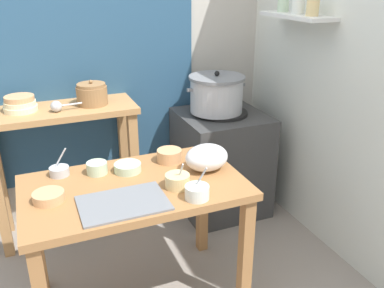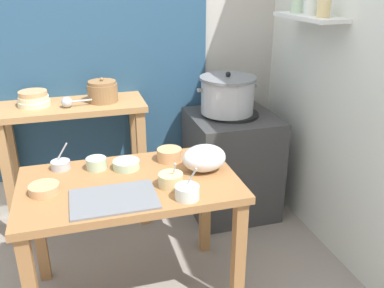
{
  "view_description": "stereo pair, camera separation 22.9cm",
  "coord_description": "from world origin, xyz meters",
  "px_view_note": "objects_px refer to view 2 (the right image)",
  "views": [
    {
      "loc": [
        -0.37,
        -1.82,
        1.7
      ],
      "look_at": [
        0.43,
        0.13,
        0.82
      ],
      "focal_mm": 38.7,
      "sensor_mm": 36.0,
      "label": 1
    },
    {
      "loc": [
        -0.16,
        -1.9,
        1.7
      ],
      "look_at": [
        0.43,
        0.13,
        0.82
      ],
      "focal_mm": 38.7,
      "sensor_mm": 36.0,
      "label": 2
    }
  ],
  "objects_px": {
    "prep_table": "(130,200)",
    "prep_bowl_4": "(171,179)",
    "prep_bowl_6": "(169,154)",
    "steamer_pot": "(227,95)",
    "prep_bowl_2": "(96,163)",
    "back_shelf_table": "(74,135)",
    "plastic_bag": "(204,158)",
    "clay_pot": "(103,91)",
    "serving_tray": "(114,199)",
    "prep_bowl_0": "(61,164)",
    "prep_bowl_5": "(44,189)",
    "prep_bowl_3": "(187,192)",
    "ladle": "(69,102)",
    "prep_bowl_1": "(126,164)",
    "bowl_stack_enamel": "(34,99)",
    "stove_block": "(231,163)"
  },
  "relations": [
    {
      "from": "back_shelf_table",
      "to": "steamer_pot",
      "type": "height_order",
      "value": "steamer_pot"
    },
    {
      "from": "prep_bowl_0",
      "to": "prep_bowl_5",
      "type": "relative_size",
      "value": 1.0
    },
    {
      "from": "prep_table",
      "to": "prep_bowl_2",
      "type": "height_order",
      "value": "prep_bowl_2"
    },
    {
      "from": "serving_tray",
      "to": "prep_bowl_1",
      "type": "relative_size",
      "value": 2.8
    },
    {
      "from": "prep_table",
      "to": "clay_pot",
      "type": "distance_m",
      "value": 0.92
    },
    {
      "from": "back_shelf_table",
      "to": "prep_bowl_0",
      "type": "bearing_deg",
      "value": -97.55
    },
    {
      "from": "prep_bowl_6",
      "to": "prep_table",
      "type": "bearing_deg",
      "value": -143.61
    },
    {
      "from": "plastic_bag",
      "to": "prep_bowl_4",
      "type": "xyz_separation_m",
      "value": [
        -0.21,
        -0.12,
        -0.04
      ]
    },
    {
      "from": "back_shelf_table",
      "to": "bowl_stack_enamel",
      "type": "height_order",
      "value": "bowl_stack_enamel"
    },
    {
      "from": "prep_bowl_0",
      "to": "prep_bowl_5",
      "type": "distance_m",
      "value": 0.26
    },
    {
      "from": "prep_bowl_4",
      "to": "serving_tray",
      "type": "bearing_deg",
      "value": -168.62
    },
    {
      "from": "prep_table",
      "to": "prep_bowl_5",
      "type": "distance_m",
      "value": 0.43
    },
    {
      "from": "clay_pot",
      "to": "prep_bowl_5",
      "type": "height_order",
      "value": "clay_pot"
    },
    {
      "from": "prep_bowl_6",
      "to": "ladle",
      "type": "bearing_deg",
      "value": 131.24
    },
    {
      "from": "prep_bowl_2",
      "to": "clay_pot",
      "type": "bearing_deg",
      "value": 80.74
    },
    {
      "from": "prep_table",
      "to": "prep_bowl_4",
      "type": "bearing_deg",
      "value": -30.41
    },
    {
      "from": "prep_bowl_0",
      "to": "prep_bowl_3",
      "type": "xyz_separation_m",
      "value": [
        0.57,
        -0.49,
        0.01
      ]
    },
    {
      "from": "prep_bowl_6",
      "to": "steamer_pot",
      "type": "bearing_deg",
      "value": 44.92
    },
    {
      "from": "prep_bowl_6",
      "to": "prep_bowl_3",
      "type": "bearing_deg",
      "value": -92.44
    },
    {
      "from": "serving_tray",
      "to": "prep_bowl_4",
      "type": "distance_m",
      "value": 0.29
    },
    {
      "from": "plastic_bag",
      "to": "prep_bowl_4",
      "type": "bearing_deg",
      "value": -149.96
    },
    {
      "from": "prep_bowl_3",
      "to": "ladle",
      "type": "bearing_deg",
      "value": 115.8
    },
    {
      "from": "steamer_pot",
      "to": "prep_bowl_0",
      "type": "height_order",
      "value": "steamer_pot"
    },
    {
      "from": "back_shelf_table",
      "to": "prep_bowl_6",
      "type": "relative_size",
      "value": 6.96
    },
    {
      "from": "stove_block",
      "to": "clay_pot",
      "type": "height_order",
      "value": "clay_pot"
    },
    {
      "from": "ladle",
      "to": "prep_bowl_3",
      "type": "xyz_separation_m",
      "value": [
        0.5,
        -1.03,
        -0.18
      ]
    },
    {
      "from": "prep_table",
      "to": "prep_bowl_6",
      "type": "distance_m",
      "value": 0.35
    },
    {
      "from": "ladle",
      "to": "serving_tray",
      "type": "distance_m",
      "value": 0.98
    },
    {
      "from": "prep_bowl_6",
      "to": "prep_bowl_2",
      "type": "bearing_deg",
      "value": 179.72
    },
    {
      "from": "ladle",
      "to": "prep_bowl_0",
      "type": "xyz_separation_m",
      "value": [
        -0.07,
        -0.53,
        -0.19
      ]
    },
    {
      "from": "prep_table",
      "to": "bowl_stack_enamel",
      "type": "relative_size",
      "value": 5.42
    },
    {
      "from": "prep_bowl_2",
      "to": "bowl_stack_enamel",
      "type": "bearing_deg",
      "value": 115.75
    },
    {
      "from": "prep_bowl_4",
      "to": "prep_bowl_3",
      "type": "bearing_deg",
      "value": -71.77
    },
    {
      "from": "bowl_stack_enamel",
      "to": "prep_bowl_5",
      "type": "relative_size",
      "value": 1.4
    },
    {
      "from": "stove_block",
      "to": "prep_bowl_5",
      "type": "distance_m",
      "value": 1.49
    },
    {
      "from": "back_shelf_table",
      "to": "prep_bowl_4",
      "type": "relative_size",
      "value": 6.87
    },
    {
      "from": "bowl_stack_enamel",
      "to": "prep_bowl_2",
      "type": "height_order",
      "value": "bowl_stack_enamel"
    },
    {
      "from": "back_shelf_table",
      "to": "steamer_pot",
      "type": "distance_m",
      "value": 1.09
    },
    {
      "from": "prep_bowl_1",
      "to": "prep_bowl_4",
      "type": "distance_m",
      "value": 0.32
    },
    {
      "from": "plastic_bag",
      "to": "clay_pot",
      "type": "bearing_deg",
      "value": 117.87
    },
    {
      "from": "bowl_stack_enamel",
      "to": "prep_bowl_1",
      "type": "distance_m",
      "value": 0.9
    },
    {
      "from": "back_shelf_table",
      "to": "stove_block",
      "type": "height_order",
      "value": "back_shelf_table"
    },
    {
      "from": "ladle",
      "to": "plastic_bag",
      "type": "relative_size",
      "value": 1.32
    },
    {
      "from": "prep_bowl_2",
      "to": "stove_block",
      "type": "bearing_deg",
      "value": 27.96
    },
    {
      "from": "prep_table",
      "to": "prep_bowl_3",
      "type": "relative_size",
      "value": 6.73
    },
    {
      "from": "plastic_bag",
      "to": "back_shelf_table",
      "type": "bearing_deg",
      "value": 128.06
    },
    {
      "from": "prep_bowl_0",
      "to": "prep_bowl_5",
      "type": "bearing_deg",
      "value": -106.33
    },
    {
      "from": "plastic_bag",
      "to": "prep_bowl_3",
      "type": "distance_m",
      "value": 0.31
    },
    {
      "from": "stove_block",
      "to": "prep_bowl_5",
      "type": "height_order",
      "value": "stove_block"
    },
    {
      "from": "steamer_pot",
      "to": "prep_bowl_6",
      "type": "bearing_deg",
      "value": -135.08
    }
  ]
}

